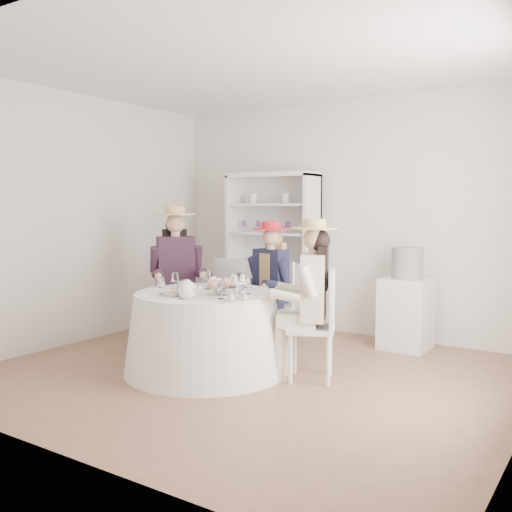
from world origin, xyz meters
The scene contains 22 objects.
ground centered at (0.00, 0.00, 0.00)m, with size 4.50×4.50×0.00m, color brown.
ceiling centered at (0.00, 0.00, 2.70)m, with size 4.50×4.50×0.00m, color white.
wall_back centered at (0.00, 2.00, 1.35)m, with size 4.50×4.50×0.00m, color white.
wall_front centered at (0.00, -2.00, 1.35)m, with size 4.50×4.50×0.00m, color white.
wall_left centered at (-2.25, 0.00, 1.35)m, with size 4.50×4.50×0.00m, color white.
tea_table centered at (-0.38, -0.16, 0.36)m, with size 1.46×1.46×0.72m.
hutch centered at (-0.82, 1.73, 0.67)m, with size 1.25×0.77×1.89m.
side_table centered at (0.86, 1.65, 0.37)m, with size 0.48×0.48×0.74m, color silver.
hatbox centered at (0.86, 1.65, 0.90)m, with size 0.32×0.32×0.32m, color black.
guest_left centered at (-1.18, 0.37, 0.84)m, with size 0.64×0.62×1.49m.
guest_mid centered at (-0.29, 0.80, 0.76)m, with size 0.50×0.52×1.34m.
guest_right centered at (0.53, 0.15, 0.78)m, with size 0.58×0.53×1.39m.
spare_chair centered at (-0.74, 0.82, 0.50)m, with size 0.39×0.39×0.94m.
teacup_a centered at (-0.67, -0.07, 0.76)m, with size 0.09×0.09×0.07m, color white.
teacup_b centered at (-0.37, 0.10, 0.75)m, with size 0.06×0.06×0.06m, color white.
teacup_c centered at (-0.09, -0.03, 0.76)m, with size 0.09×0.09×0.07m, color white.
flower_bowl centered at (-0.15, -0.15, 0.75)m, with size 0.23×0.23×0.06m, color white.
flower_arrangement centered at (-0.17, -0.19, 0.82)m, with size 0.21×0.21×0.08m.
table_teapot centered at (-0.28, -0.51, 0.80)m, with size 0.23×0.16×0.17m.
sandwich_plate centered at (-0.44, -0.51, 0.74)m, with size 0.26×0.26×0.06m.
cupcake_stand centered at (0.12, -0.36, 0.80)m, with size 0.22×0.22×0.21m.
stemware_set centered at (-0.38, -0.16, 0.80)m, with size 0.83×0.83×0.15m.
Camera 1 is at (2.78, -4.13, 1.51)m, focal length 40.00 mm.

